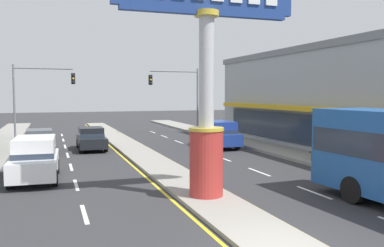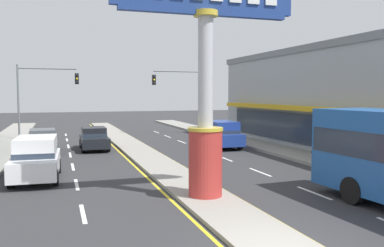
% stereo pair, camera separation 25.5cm
% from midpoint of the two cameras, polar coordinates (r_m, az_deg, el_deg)
% --- Properties ---
extents(median_strip, '(2.05, 52.00, 0.14)m').
position_cam_midpoint_polar(median_strip, '(27.16, -8.10, -3.81)').
color(median_strip, gray).
rests_on(median_strip, ground).
extents(sidewalk_right, '(2.59, 60.00, 0.18)m').
position_cam_midpoint_polar(sidewalk_right, '(28.41, 10.70, -3.45)').
color(sidewalk_right, gray).
rests_on(sidewalk_right, ground).
extents(lane_markings, '(8.79, 52.00, 0.01)m').
position_cam_midpoint_polar(lane_markings, '(25.85, -7.52, -4.36)').
color(lane_markings, silver).
rests_on(lane_markings, ground).
extents(district_sign, '(6.71, 1.27, 8.19)m').
position_cam_midpoint_polar(district_sign, '(14.56, 1.54, 5.87)').
color(district_sign, '#B7332D').
rests_on(district_sign, median_strip).
extents(storefront_right, '(10.12, 24.17, 7.00)m').
position_cam_midpoint_polar(storefront_right, '(30.75, 21.26, 3.29)').
color(storefront_right, '#999EA3').
rests_on(storefront_right, ground).
extents(traffic_light_left_side, '(4.86, 0.46, 6.20)m').
position_cam_midpoint_polar(traffic_light_left_side, '(35.87, -21.04, 4.58)').
color(traffic_light_left_side, slate).
rests_on(traffic_light_left_side, ground).
extents(traffic_light_right_side, '(4.86, 0.46, 6.20)m').
position_cam_midpoint_polar(traffic_light_right_side, '(38.33, -1.88, 4.81)').
color(traffic_light_right_side, slate).
rests_on(traffic_light_right_side, ground).
extents(sedan_near_right_lane, '(1.87, 4.31, 1.53)m').
position_cam_midpoint_polar(sedan_near_right_lane, '(28.73, -14.16, -2.02)').
color(sedan_near_right_lane, black).
rests_on(sedan_near_right_lane, ground).
extents(sedan_far_right_lane, '(1.97, 4.37, 1.53)m').
position_cam_midpoint_polar(sedan_far_right_lane, '(28.00, -20.79, -2.32)').
color(sedan_far_right_lane, '#4C5156').
rests_on(sedan_far_right_lane, ground).
extents(suv_near_left_lane, '(2.11, 4.67, 1.90)m').
position_cam_midpoint_polar(suv_near_left_lane, '(19.43, -21.48, -4.53)').
color(suv_near_left_lane, white).
rests_on(suv_near_left_lane, ground).
extents(suv_mid_left_lane, '(2.09, 4.66, 1.90)m').
position_cam_midpoint_polar(suv_mid_left_lane, '(28.99, 3.47, -1.45)').
color(suv_mid_left_lane, navy).
rests_on(suv_mid_left_lane, ground).
extents(street_bench, '(0.48, 1.60, 0.88)m').
position_cam_midpoint_polar(street_bench, '(22.99, 17.49, -3.96)').
color(street_bench, brown).
rests_on(street_bench, sidewalk_right).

